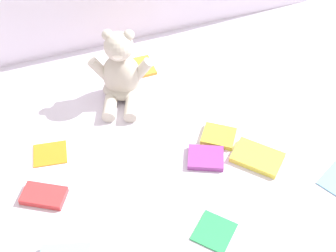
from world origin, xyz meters
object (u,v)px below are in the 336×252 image
book_case_1 (257,157)px  book_case_7 (214,231)px  book_case_4 (219,136)px  teddy_bear (121,74)px  book_case_2 (139,67)px  book_case_3 (50,153)px  book_case_5 (44,196)px  book_case_8 (206,158)px

book_case_1 → book_case_7: size_ratio=1.44×
book_case_7 → book_case_4: bearing=111.6°
book_case_1 → book_case_4: 0.13m
teddy_bear → book_case_2: teddy_bear is taller
teddy_bear → book_case_3: size_ratio=2.59×
teddy_bear → book_case_2: bearing=72.0°
book_case_2 → book_case_3: 0.45m
book_case_1 → book_case_2: (-0.19, 0.50, -0.00)m
book_case_4 → book_case_5: book_case_5 is taller
book_case_1 → book_case_8: (-0.14, 0.05, -0.00)m
book_case_2 → book_case_1: bearing=111.6°
book_case_1 → book_case_2: bearing=-110.8°
book_case_2 → book_case_5: (-0.40, -0.42, 0.00)m
book_case_1 → book_case_3: (-0.55, 0.22, -0.00)m
book_case_1 → book_case_8: 0.15m
book_case_4 → book_case_5: size_ratio=0.83×
book_case_5 → teddy_bear: bearing=-14.5°
book_case_4 → book_case_1: bearing=-112.0°
book_case_5 → book_case_8: book_case_5 is taller
book_case_8 → book_case_3: bearing=-88.2°
book_case_5 → book_case_7: size_ratio=1.20×
book_case_4 → book_case_3: bearing=113.4°
book_case_1 → book_case_4: bearing=-100.2°
book_case_3 → book_case_4: size_ratio=1.00×
book_case_3 → book_case_4: bearing=86.2°
teddy_bear → book_case_2: (0.09, 0.11, -0.09)m
book_case_2 → book_case_7: 0.67m
book_case_5 → book_case_7: bearing=-92.9°
book_case_4 → book_case_8: same height
book_case_2 → book_case_4: book_case_4 is taller
book_case_1 → book_case_5: book_case_5 is taller
book_case_3 → book_case_7: size_ratio=1.00×
teddy_bear → book_case_4: size_ratio=2.60×
teddy_bear → book_case_5: bearing=-113.6°
book_case_2 → book_case_5: bearing=46.8°
teddy_bear → book_case_5: (-0.31, -0.31, -0.08)m
book_case_1 → book_case_5: 0.60m
book_case_4 → book_case_2: bearing=54.0°
book_case_2 → book_case_8: size_ratio=1.00×
book_case_2 → book_case_7: (-0.02, -0.67, -0.00)m
book_case_2 → book_case_4: (0.12, -0.39, 0.00)m
book_case_4 → book_case_8: size_ratio=0.94×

